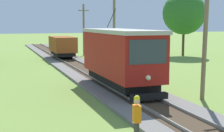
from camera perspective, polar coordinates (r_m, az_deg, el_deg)
red_tram at (r=20.37m, az=1.41°, el=1.79°), size 2.60×8.54×4.79m
freight_car at (r=38.41m, az=-8.59°, el=3.45°), size 2.40×5.20×2.31m
utility_pole_near_tram at (r=18.47m, az=15.95°, el=6.39°), size 1.40×0.42×7.71m
utility_pole_mid at (r=31.48m, az=0.37°, el=7.46°), size 1.40×0.38×8.20m
utility_pole_far at (r=42.51m, az=-4.94°, el=6.36°), size 1.40×0.24×6.57m
track_worker at (r=11.38m, az=4.30°, el=-9.05°), size 0.31×0.42×1.78m
tree_left_near at (r=43.51m, az=12.41°, el=8.95°), size 5.48×5.48×8.20m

